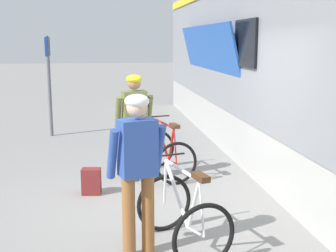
{
  "coord_description": "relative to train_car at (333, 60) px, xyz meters",
  "views": [
    {
      "loc": [
        -0.85,
        -5.98,
        2.3
      ],
      "look_at": [
        0.06,
        0.35,
        1.05
      ],
      "focal_mm": 47.09,
      "sensor_mm": 36.0,
      "label": 1
    }
  ],
  "objects": [
    {
      "name": "backpack_on_platform",
      "position": [
        -4.15,
        -0.69,
        -1.77
      ],
      "size": [
        0.3,
        0.22,
        0.4
      ],
      "primitive_type": "cube",
      "rotation": [
        0.0,
        0.0,
        -0.14
      ],
      "color": "maroon",
      "rests_on": "ground"
    },
    {
      "name": "cyclist_far_in_olive",
      "position": [
        -3.45,
        -0.14,
        -0.91
      ],
      "size": [
        0.65,
        0.38,
        1.76
      ],
      "color": "#4C515B",
      "rests_on": "ground"
    },
    {
      "name": "train_car",
      "position": [
        0.0,
        0.0,
        0.0
      ],
      "size": [
        3.24,
        16.8,
        3.88
      ],
      "color": "gray",
      "rests_on": "ground"
    },
    {
      "name": "bicycle_far_red",
      "position": [
        -2.91,
        0.05,
        -1.56
      ],
      "size": [
        0.92,
        1.2,
        0.99
      ],
      "color": "black",
      "rests_on": "ground"
    },
    {
      "name": "ground_plane",
      "position": [
        -3.05,
        -1.19,
        -1.97
      ],
      "size": [
        80.0,
        80.0,
        0.0
      ],
      "primitive_type": "plane",
      "color": "gray"
    },
    {
      "name": "bicycle_near_white",
      "position": [
        -3.09,
        -2.64,
        -1.56
      ],
      "size": [
        0.97,
        1.22,
        0.99
      ],
      "color": "black",
      "rests_on": "ground"
    },
    {
      "name": "cyclist_near_in_blue",
      "position": [
        -3.59,
        -2.72,
        -0.91
      ],
      "size": [
        0.66,
        0.42,
        1.76
      ],
      "color": "#935B2D",
      "rests_on": "ground"
    },
    {
      "name": "platform_sign_post",
      "position": [
        -5.23,
        3.67,
        -0.34
      ],
      "size": [
        0.08,
        0.7,
        2.4
      ],
      "color": "#595B60",
      "rests_on": "ground"
    }
  ]
}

